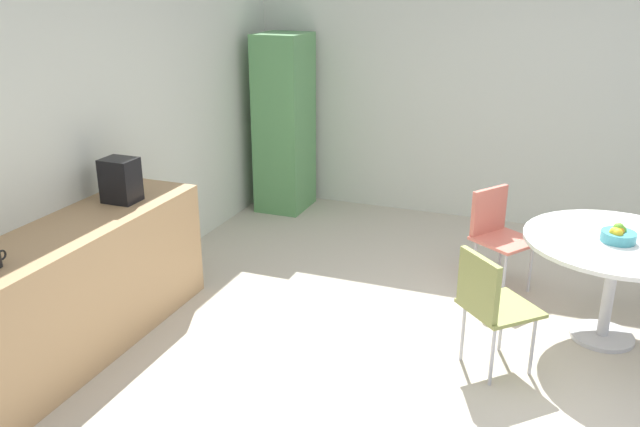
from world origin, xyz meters
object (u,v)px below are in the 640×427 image
object	(u,v)px
fruit_bowl	(618,235)
round_table	(615,256)
chair_olive	(489,299)
mug_green	(130,186)
locker_cabinet	(284,124)
chair_coral	(496,227)
coffee_maker	(121,180)

from	to	relation	value
fruit_bowl	round_table	bearing A→B (deg)	-7.22
chair_olive	mug_green	world-z (taller)	mug_green
round_table	locker_cabinet	bearing A→B (deg)	61.19
chair_coral	locker_cabinet	bearing A→B (deg)	63.39
chair_olive	mug_green	bearing A→B (deg)	88.86
coffee_maker	mug_green	bearing A→B (deg)	21.38
round_table	fruit_bowl	bearing A→B (deg)	172.78
locker_cabinet	round_table	bearing A→B (deg)	-118.81
fruit_bowl	coffee_maker	distance (m)	3.48
locker_cabinet	chair_coral	distance (m)	2.74
locker_cabinet	fruit_bowl	bearing A→B (deg)	-119.33
locker_cabinet	chair_coral	bearing A→B (deg)	-116.61
chair_olive	coffee_maker	bearing A→B (deg)	93.22
round_table	coffee_maker	world-z (taller)	coffee_maker
chair_olive	coffee_maker	xyz separation A→B (m)	(-0.15, 2.63, 0.54)
round_table	coffee_maker	bearing A→B (deg)	104.47
locker_cabinet	coffee_maker	size ratio (longest dim) A/B	5.92
locker_cabinet	round_table	world-z (taller)	locker_cabinet
chair_olive	mug_green	distance (m)	2.74
mug_green	coffee_maker	bearing A→B (deg)	-158.62
round_table	chair_coral	distance (m)	1.04
locker_cabinet	chair_coral	xyz separation A→B (m)	(-1.21, -2.42, -0.43)
fruit_bowl	mug_green	world-z (taller)	mug_green
mug_green	coffee_maker	distance (m)	0.24
round_table	chair_coral	world-z (taller)	chair_coral
chair_olive	coffee_maker	distance (m)	2.69
locker_cabinet	fruit_bowl	xyz separation A→B (m)	(-1.84, -3.27, -0.14)
fruit_bowl	coffee_maker	size ratio (longest dim) A/B	0.71
fruit_bowl	coffee_maker	bearing A→B (deg)	103.91
chair_olive	round_table	bearing A→B (deg)	-45.80
locker_cabinet	round_table	xyz separation A→B (m)	(-1.80, -3.27, -0.31)
chair_olive	locker_cabinet	bearing A→B (deg)	45.09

